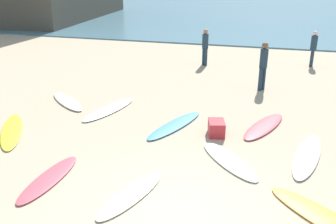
# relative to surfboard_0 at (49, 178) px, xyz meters

# --- Properties ---
(ground_plane) EXTENTS (120.00, 120.00, 0.00)m
(ground_plane) POSITION_rel_surfboard_0_xyz_m (2.94, -0.46, -0.03)
(ground_plane) COLOR tan
(ocean_water) EXTENTS (120.00, 40.00, 0.08)m
(ocean_water) POSITION_rel_surfboard_0_xyz_m (2.94, 35.60, 0.01)
(ocean_water) COLOR slate
(ocean_water) RESTS_ON ground_plane
(surfboard_0) EXTENTS (0.56, 2.04, 0.06)m
(surfboard_0) POSITION_rel_surfboard_0_xyz_m (0.00, 0.00, 0.00)
(surfboard_0) COLOR #DD505E
(surfboard_0) RESTS_ON ground_plane
(surfboard_1) EXTENTS (1.16, 2.48, 0.07)m
(surfboard_1) POSITION_rel_surfboard_0_xyz_m (-0.50, 4.14, 0.00)
(surfboard_1) COLOR white
(surfboard_1) RESTS_ON ground_plane
(surfboard_2) EXTENTS (2.08, 1.85, 0.08)m
(surfboard_2) POSITION_rel_surfboard_0_xyz_m (-2.16, 4.43, 0.01)
(surfboard_2) COLOR #F3E1C7
(surfboard_2) RESTS_ON ground_plane
(surfboard_3) EXTENTS (1.87, 2.45, 0.07)m
(surfboard_3) POSITION_rel_surfboard_0_xyz_m (-2.38, 1.88, 0.00)
(surfboard_3) COLOR yellow
(surfboard_3) RESTS_ON ground_plane
(surfboard_4) EXTENTS (2.29, 2.05, 0.06)m
(surfboard_4) POSITION_rel_surfboard_0_xyz_m (5.53, 0.14, -0.00)
(surfboard_4) COLOR gold
(surfboard_4) RESTS_ON ground_plane
(surfboard_5) EXTENTS (1.31, 2.52, 0.08)m
(surfboard_5) POSITION_rel_surfboard_0_xyz_m (1.83, 3.50, 0.01)
(surfboard_5) COLOR #4A8FD9
(surfboard_5) RESTS_ON ground_plane
(surfboard_6) EXTENTS (1.80, 1.96, 0.07)m
(surfboard_6) POSITION_rel_surfboard_0_xyz_m (3.57, 1.85, 0.00)
(surfboard_6) COLOR white
(surfboard_6) RESTS_ON ground_plane
(surfboard_7) EXTENTS (1.05, 2.05, 0.06)m
(surfboard_7) POSITION_rel_surfboard_0_xyz_m (1.90, -0.07, -0.00)
(surfboard_7) COLOR silver
(surfboard_7) RESTS_ON ground_plane
(surfboard_8) EXTENTS (1.35, 2.35, 0.08)m
(surfboard_8) POSITION_rel_surfboard_0_xyz_m (4.27, 4.11, 0.01)
(surfboard_8) COLOR #D35359
(surfboard_8) RESTS_ON ground_plane
(surfboard_9) EXTENTS (1.05, 2.62, 0.08)m
(surfboard_9) POSITION_rel_surfboard_0_xyz_m (5.33, 2.60, 0.01)
(surfboard_9) COLOR silver
(surfboard_9) RESTS_ON ground_plane
(beachgoer_near) EXTENTS (0.32, 0.34, 1.62)m
(beachgoer_near) POSITION_rel_surfboard_0_xyz_m (6.05, 11.94, 0.86)
(beachgoer_near) COLOR #1E3342
(beachgoer_near) RESTS_ON ground_plane
(beachgoer_mid) EXTENTS (0.39, 0.39, 1.76)m
(beachgoer_mid) POSITION_rel_surfboard_0_xyz_m (4.01, 7.66, 0.96)
(beachgoer_mid) COLOR #1E3342
(beachgoer_mid) RESTS_ON ground_plane
(beachgoer_far) EXTENTS (0.39, 0.39, 1.66)m
(beachgoer_far) POSITION_rel_surfboard_0_xyz_m (1.29, 10.81, 0.89)
(beachgoer_far) COLOR #1E3342
(beachgoer_far) RESTS_ON ground_plane
(beach_cooler) EXTENTS (0.55, 0.67, 0.40)m
(beach_cooler) POSITION_rel_surfboard_0_xyz_m (3.05, 3.23, 0.17)
(beach_cooler) COLOR #B2282D
(beach_cooler) RESTS_ON ground_plane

